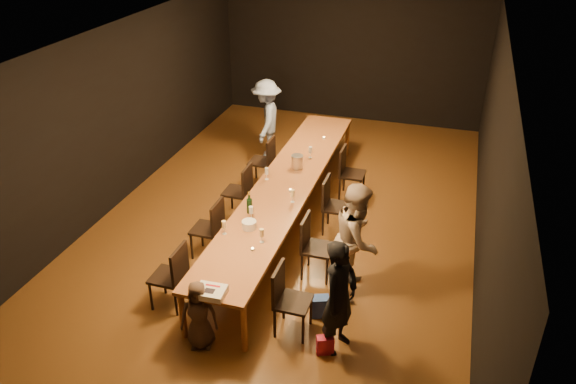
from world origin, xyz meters
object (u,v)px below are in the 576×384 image
(chair_left_0, at_px, (168,276))
(man_blue, at_px, (267,119))
(woman_birthday, at_px, (339,297))
(chair_right_3, at_px, (353,173))
(champagne_bottle, at_px, (249,202))
(chair_left_2, at_px, (237,191))
(child, at_px, (199,315))
(ice_bucket, at_px, (297,162))
(chair_right_1, at_px, (318,248))
(chair_left_1, at_px, (207,228))
(plate_stack, at_px, (249,225))
(table, at_px, (286,185))
(chair_right_2, at_px, (337,206))
(woman_tan, at_px, (357,239))
(chair_right_0, at_px, (293,301))
(birthday_cake, at_px, (211,292))
(chair_left_3, at_px, (261,161))

(chair_left_0, xyz_separation_m, man_blue, (-0.30, 4.77, 0.34))
(chair_left_0, height_order, woman_birthday, woman_birthday)
(chair_right_3, distance_m, champagne_bottle, 2.52)
(chair_left_2, bearing_deg, child, -166.62)
(woman_birthday, height_order, ice_bucket, woman_birthday)
(chair_left_2, relative_size, man_blue, 0.58)
(chair_right_1, xyz_separation_m, chair_left_0, (-1.70, -1.20, 0.00))
(chair_left_1, bearing_deg, chair_left_0, -180.00)
(chair_right_3, distance_m, plate_stack, 2.81)
(table, distance_m, chair_left_2, 0.88)
(chair_right_1, relative_size, woman_birthday, 0.62)
(chair_right_2, height_order, chair_left_2, same)
(table, bearing_deg, woman_birthday, -60.08)
(man_blue, distance_m, champagne_bottle, 3.53)
(woman_tan, relative_size, child, 1.77)
(man_blue, height_order, plate_stack, man_blue)
(chair_left_0, distance_m, chair_left_1, 1.20)
(woman_tan, bearing_deg, man_blue, 36.68)
(table, height_order, woman_tan, woman_tan)
(chair_right_3, height_order, woman_tan, woman_tan)
(chair_right_1, relative_size, woman_tan, 0.58)
(chair_right_0, bearing_deg, chair_left_1, -125.22)
(birthday_cake, xyz_separation_m, plate_stack, (-0.08, 1.47, 0.02))
(table, xyz_separation_m, chair_right_0, (0.85, -2.40, -0.24))
(child, relative_size, plate_stack, 4.51)
(chair_right_1, height_order, ice_bucket, ice_bucket)
(chair_right_0, relative_size, champagne_bottle, 2.72)
(child, height_order, champagne_bottle, champagne_bottle)
(woman_birthday, bearing_deg, man_blue, 48.30)
(chair_left_3, bearing_deg, ice_bucket, -125.87)
(table, xyz_separation_m, chair_left_1, (-0.85, -1.20, -0.24))
(chair_left_0, bearing_deg, chair_right_2, -35.31)
(chair_left_1, distance_m, child, 1.90)
(chair_left_1, xyz_separation_m, chair_left_3, (0.00, 2.40, 0.00))
(woman_tan, bearing_deg, woman_birthday, -176.70)
(chair_right_0, relative_size, birthday_cake, 2.59)
(chair_right_3, xyz_separation_m, woman_birthday, (0.59, -3.70, 0.28))
(chair_left_0, relative_size, chair_left_2, 1.00)
(plate_stack, bearing_deg, chair_left_3, 106.32)
(chair_right_1, bearing_deg, woman_tan, 76.65)
(chair_left_2, relative_size, woman_tan, 0.58)
(woman_birthday, bearing_deg, chair_left_3, 52.06)
(table, height_order, chair_left_3, chair_left_3)
(woman_birthday, relative_size, plate_stack, 7.35)
(chair_right_2, xyz_separation_m, child, (-0.99, -2.96, -0.01))
(child, distance_m, champagne_bottle, 1.99)
(woman_tan, height_order, child, woman_tan)
(chair_right_3, xyz_separation_m, child, (-0.99, -4.16, -0.01))
(chair_left_2, bearing_deg, chair_right_3, -54.78)
(chair_left_1, bearing_deg, chair_left_2, 0.00)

